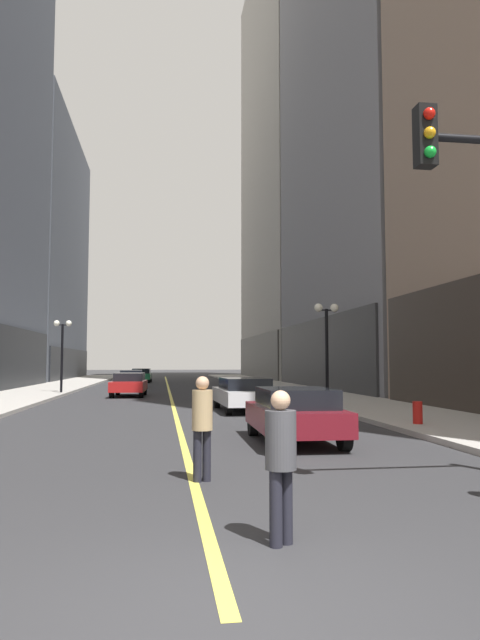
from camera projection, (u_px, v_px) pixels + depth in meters
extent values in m
plane|color=#2D2D30|center=(169.00, 390.00, 38.75)|extent=(200.00, 200.00, 0.00)
cube|color=#ADA8A0|center=(45.00, 390.00, 37.62)|extent=(4.50, 78.00, 0.15)
cube|color=#ADA8A0|center=(285.00, 388.00, 39.90)|extent=(4.50, 78.00, 0.15)
cube|color=#E5D64C|center=(169.00, 390.00, 38.75)|extent=(0.16, 70.00, 0.01)
cube|color=black|center=(8.00, 359.00, 36.95)|extent=(0.50, 22.80, 4.31)
cube|color=#4C515B|center=(22.00, 253.00, 62.27)|extent=(11.08, 26.00, 28.19)
cube|color=black|center=(70.00, 364.00, 62.10)|extent=(0.50, 24.70, 3.38)
cube|color=#2C2C2E|center=(319.00, 354.00, 39.92)|extent=(0.50, 22.80, 5.00)
cube|color=#A8A399|center=(298.00, 161.00, 67.56)|extent=(10.23, 26.00, 52.35)
cube|color=#3A3935|center=(258.00, 357.00, 65.10)|extent=(0.50, 24.70, 5.00)
cube|color=maroon|center=(294.00, 418.00, 13.58)|extent=(1.92, 4.03, 0.55)
cube|color=black|center=(296.00, 399.00, 13.42)|extent=(1.67, 2.27, 0.50)
cylinder|color=black|center=(253.00, 423.00, 14.85)|extent=(0.23, 0.64, 0.64)
cylinder|color=black|center=(312.00, 423.00, 15.05)|extent=(0.23, 0.64, 0.64)
cylinder|color=black|center=(272.00, 438.00, 12.08)|extent=(0.23, 0.64, 0.64)
cylinder|color=black|center=(344.00, 436.00, 12.28)|extent=(0.23, 0.64, 0.64)
cube|color=silver|center=(243.00, 396.00, 22.24)|extent=(2.08, 4.75, 0.55)
cube|color=black|center=(244.00, 384.00, 22.05)|extent=(1.78, 2.68, 0.50)
cylinder|color=black|center=(217.00, 400.00, 23.69)|extent=(0.24, 0.65, 0.64)
cylinder|color=black|center=(256.00, 400.00, 23.98)|extent=(0.24, 0.65, 0.64)
cylinder|color=black|center=(229.00, 407.00, 20.46)|extent=(0.24, 0.65, 0.64)
cylinder|color=black|center=(274.00, 406.00, 20.75)|extent=(0.24, 0.65, 0.64)
cube|color=#B21919|center=(129.00, 386.00, 31.70)|extent=(1.97, 4.26, 0.55)
cube|color=black|center=(130.00, 377.00, 31.95)|extent=(1.68, 2.41, 0.50)
cylinder|color=black|center=(141.00, 392.00, 30.31)|extent=(0.24, 0.65, 0.64)
cylinder|color=black|center=(112.00, 392.00, 30.14)|extent=(0.24, 0.65, 0.64)
cylinder|color=black|center=(145.00, 389.00, 33.22)|extent=(0.24, 0.65, 0.64)
cylinder|color=black|center=(118.00, 389.00, 33.06)|extent=(0.24, 0.65, 0.64)
cube|color=#141E4C|center=(131.00, 380.00, 42.06)|extent=(1.96, 4.33, 0.55)
cube|color=black|center=(131.00, 374.00, 42.30)|extent=(1.68, 2.44, 0.50)
cylinder|color=black|center=(142.00, 384.00, 40.70)|extent=(0.24, 0.65, 0.64)
cylinder|color=black|center=(120.00, 384.00, 40.43)|extent=(0.24, 0.65, 0.64)
cylinder|color=black|center=(142.00, 383.00, 43.64)|extent=(0.24, 0.65, 0.64)
cylinder|color=black|center=(121.00, 383.00, 43.37)|extent=(0.24, 0.65, 0.64)
cube|color=#196038|center=(141.00, 376.00, 52.94)|extent=(1.98, 4.14, 0.55)
cube|color=black|center=(142.00, 371.00, 53.18)|extent=(1.70, 2.34, 0.50)
cylinder|color=black|center=(149.00, 380.00, 51.59)|extent=(0.24, 0.65, 0.64)
cylinder|color=black|center=(131.00, 380.00, 51.42)|extent=(0.24, 0.65, 0.64)
cylinder|color=black|center=(151.00, 379.00, 54.43)|extent=(0.24, 0.65, 0.64)
cylinder|color=black|center=(134.00, 379.00, 54.26)|extent=(0.24, 0.65, 0.64)
cylinder|color=black|center=(276.00, 508.00, 5.94)|extent=(0.14, 0.14, 0.80)
cylinder|color=black|center=(286.00, 506.00, 6.05)|extent=(0.14, 0.14, 0.80)
cylinder|color=#3F3F44|center=(281.00, 440.00, 6.05)|extent=(0.47, 0.47, 0.63)
sphere|color=tan|center=(281.00, 400.00, 6.08)|extent=(0.22, 0.22, 0.22)
cylinder|color=black|center=(207.00, 456.00, 9.20)|extent=(0.14, 0.14, 0.83)
cylinder|color=black|center=(197.00, 456.00, 9.13)|extent=(0.14, 0.14, 0.83)
cylinder|color=tan|center=(202.00, 410.00, 9.22)|extent=(0.42, 0.42, 0.66)
sphere|color=tan|center=(202.00, 383.00, 9.25)|extent=(0.23, 0.23, 0.23)
cube|color=black|center=(425.00, 137.00, 8.07)|extent=(0.28, 0.24, 0.90)
sphere|color=red|center=(429.00, 114.00, 7.96)|extent=(0.17, 0.17, 0.17)
sphere|color=orange|center=(430.00, 133.00, 7.93)|extent=(0.17, 0.17, 0.17)
sphere|color=green|center=(430.00, 152.00, 7.91)|extent=(0.17, 0.17, 0.17)
cylinder|color=black|center=(62.00, 359.00, 33.23)|extent=(0.14, 0.14, 4.20)
cylinder|color=black|center=(63.00, 325.00, 33.38)|extent=(0.80, 0.06, 0.06)
sphere|color=white|center=(57.00, 323.00, 33.34)|extent=(0.36, 0.36, 0.36)
sphere|color=white|center=(69.00, 323.00, 33.44)|extent=(0.36, 0.36, 0.36)
cylinder|color=black|center=(327.00, 358.00, 23.64)|extent=(0.14, 0.14, 4.20)
cylinder|color=black|center=(326.00, 310.00, 23.80)|extent=(0.80, 0.06, 0.06)
sphere|color=white|center=(318.00, 308.00, 23.76)|extent=(0.36, 0.36, 0.36)
sphere|color=white|center=(334.00, 308.00, 23.85)|extent=(0.36, 0.36, 0.36)
cylinder|color=red|center=(418.00, 415.00, 16.34)|extent=(0.28, 0.28, 0.80)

